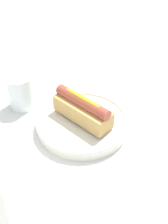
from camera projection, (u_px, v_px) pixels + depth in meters
ground_plane at (78, 131)px, 0.66m from camera, size 2.40×2.40×0.00m
serving_bowl at (84, 123)px, 0.65m from camera, size 0.23×0.23×0.03m
hotdog_front at (84, 109)px, 0.63m from camera, size 0.16×0.07×0.06m
water_glass at (21, 93)px, 0.71m from camera, size 0.07×0.07×0.09m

